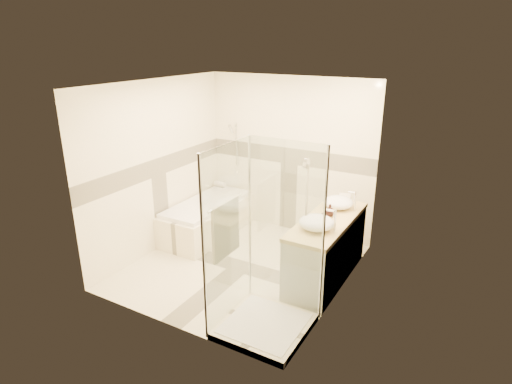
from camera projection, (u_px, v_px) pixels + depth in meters
The scene contains 12 objects.
room at pixel (244, 182), 5.55m from camera, with size 2.82×3.02×2.52m.
bathtub at pixel (208, 216), 6.90m from camera, with size 0.75×1.70×0.56m.
vanity at pixel (326, 249), 5.57m from camera, with size 0.58×1.62×0.85m.
shower_enclosure at pixel (259, 283), 4.64m from camera, with size 0.96×0.93×2.04m.
vessel_sink_near at pixel (338, 202), 5.77m from camera, with size 0.40×0.40×0.16m, color white.
vessel_sink_far at pixel (316, 222), 5.12m from camera, with size 0.42×0.42×0.17m, color white.
faucet_near at pixel (354, 200), 5.64m from camera, with size 0.11×0.03×0.27m.
faucet_far at pixel (334, 219), 4.99m from camera, with size 0.12×0.03×0.30m.
amenity_bottle_a at pixel (322, 218), 5.29m from camera, with size 0.06×0.06×0.14m, color black.
amenity_bottle_b at pixel (330, 210), 5.50m from camera, with size 0.12×0.12×0.16m, color black.
folded_towels at pixel (344, 199), 5.99m from camera, with size 0.16×0.26×0.08m, color white.
rolled_towel at pixel (220, 184), 7.49m from camera, with size 0.10×0.10×0.21m, color white.
Camera 1 is at (2.80, -4.49, 3.01)m, focal length 30.00 mm.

